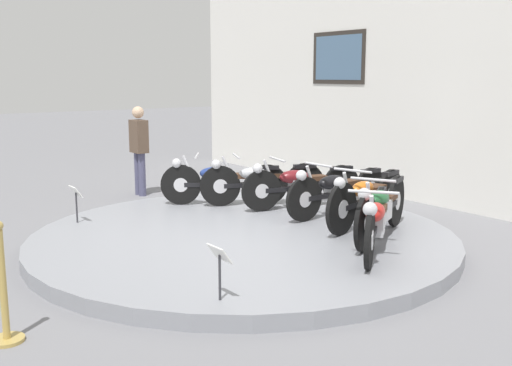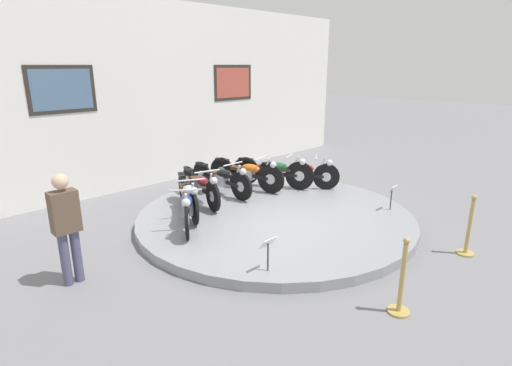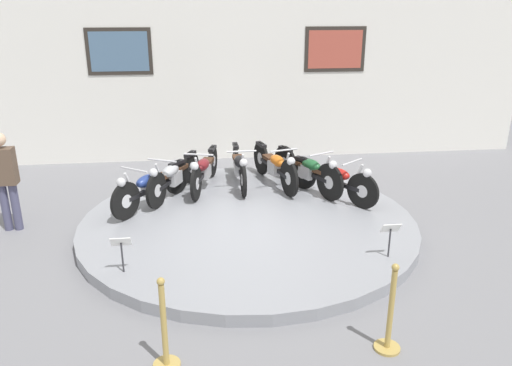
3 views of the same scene
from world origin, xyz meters
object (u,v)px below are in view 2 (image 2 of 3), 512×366
(visitor_standing, at_px, (66,223))
(stanchion_post_right_of_entry, at_px, (468,235))
(motorcycle_maroon, at_px, (201,185))
(motorcycle_red, at_px, (299,173))
(motorcycle_green, at_px, (274,171))
(motorcycle_black, at_px, (222,178))
(motorcycle_silver, at_px, (188,194))
(info_placard_front_centre, at_px, (392,192))
(motorcycle_orange, at_px, (247,173))
(info_placard_front_left, at_px, (268,247))
(motorcycle_blue, at_px, (187,204))
(stanchion_post_left_of_entry, at_px, (401,288))

(visitor_standing, xyz_separation_m, stanchion_post_right_of_entry, (4.97, -3.61, -0.57))
(motorcycle_maroon, relative_size, motorcycle_red, 1.19)
(motorcycle_green, bearing_deg, motorcycle_black, 160.24)
(motorcycle_black, bearing_deg, motorcycle_silver, -160.16)
(motorcycle_maroon, xyz_separation_m, info_placard_front_centre, (2.47, -3.06, -0.01))
(motorcycle_orange, height_order, info_placard_front_centre, motorcycle_orange)
(info_placard_front_left, xyz_separation_m, info_placard_front_centre, (3.59, 0.00, 0.00))
(info_placard_front_left, height_order, stanchion_post_right_of_entry, stanchion_post_right_of_entry)
(motorcycle_red, distance_m, stanchion_post_right_of_entry, 3.96)
(motorcycle_maroon, bearing_deg, motorcycle_black, 9.78)
(motorcycle_blue, distance_m, info_placard_front_left, 2.25)
(motorcycle_black, distance_m, motorcycle_green, 1.31)
(motorcycle_maroon, distance_m, visitor_standing, 3.35)
(motorcycle_blue, distance_m, motorcycle_silver, 0.61)
(motorcycle_green, bearing_deg, visitor_standing, -170.80)
(motorcycle_orange, distance_m, motorcycle_green, 0.65)
(motorcycle_green, relative_size, info_placard_front_left, 3.61)
(motorcycle_blue, xyz_separation_m, motorcycle_silver, (0.36, 0.49, 0.00))
(motorcycle_orange, distance_m, motorcycle_red, 1.24)
(info_placard_front_centre, xyz_separation_m, stanchion_post_right_of_entry, (-0.63, -1.69, -0.19))
(motorcycle_blue, height_order, motorcycle_green, motorcycle_green)
(motorcycle_orange, xyz_separation_m, info_placard_front_left, (-2.47, -3.07, -0.03))
(motorcycle_maroon, height_order, stanchion_post_left_of_entry, stanchion_post_left_of_entry)
(info_placard_front_centre, height_order, stanchion_post_right_of_entry, stanchion_post_right_of_entry)
(motorcycle_maroon, relative_size, info_placard_front_left, 3.75)
(motorcycle_green, distance_m, visitor_standing, 5.12)
(motorcycle_green, height_order, visitor_standing, visitor_standing)
(motorcycle_black, bearing_deg, motorcycle_green, -19.76)
(info_placard_front_centre, xyz_separation_m, stanchion_post_left_of_entry, (-2.96, -1.69, -0.19))
(motorcycle_silver, bearing_deg, stanchion_post_right_of_entry, -61.51)
(stanchion_post_left_of_entry, bearing_deg, info_placard_front_centre, 29.70)
(motorcycle_orange, bearing_deg, info_placard_front_left, -128.84)
(motorcycle_green, bearing_deg, motorcycle_red, -53.80)
(motorcycle_silver, distance_m, motorcycle_green, 2.47)
(motorcycle_orange, height_order, motorcycle_red, motorcycle_orange)
(motorcycle_orange, height_order, visitor_standing, visitor_standing)
(visitor_standing, distance_m, stanchion_post_right_of_entry, 6.17)
(visitor_standing, xyz_separation_m, stanchion_post_left_of_entry, (2.65, -3.61, -0.57))
(motorcycle_black, distance_m, motorcycle_red, 1.85)
(motorcycle_green, xyz_separation_m, motorcycle_red, (0.36, -0.49, -0.02))
(info_placard_front_left, bearing_deg, motorcycle_orange, 51.16)
(motorcycle_red, bearing_deg, stanchion_post_right_of_entry, -96.33)
(visitor_standing, bearing_deg, motorcycle_orange, 14.36)
(motorcycle_maroon, relative_size, motorcycle_black, 0.97)
(motorcycle_blue, distance_m, stanchion_post_left_of_entry, 3.96)
(stanchion_post_right_of_entry, bearing_deg, info_placard_front_left, 150.30)
(motorcycle_silver, bearing_deg, visitor_standing, -162.43)
(motorcycle_maroon, xyz_separation_m, visitor_standing, (-3.13, -1.14, 0.36))
(motorcycle_blue, bearing_deg, motorcycle_maroon, 41.70)
(info_placard_front_centre, bearing_deg, motorcycle_red, 95.02)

